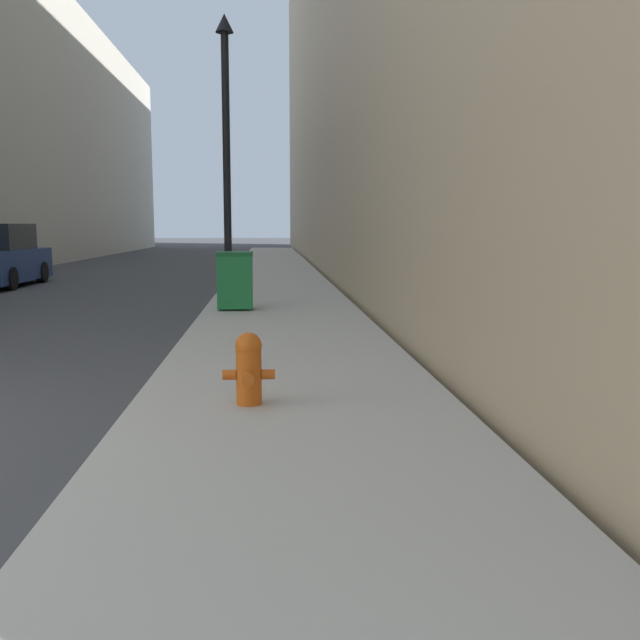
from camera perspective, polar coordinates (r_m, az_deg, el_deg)
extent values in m
cube|color=#B7B2A8|center=(23.01, -3.51, 3.39)|extent=(2.98, 60.00, 0.15)
cube|color=tan|center=(32.92, 10.53, 21.61)|extent=(12.00, 60.00, 19.62)
cylinder|color=#D15614|center=(6.40, -5.71, -4.58)|extent=(0.23, 0.23, 0.49)
sphere|color=#D15614|center=(6.35, -5.74, -2.06)|extent=(0.24, 0.24, 0.24)
cylinder|color=#D15614|center=(6.34, -5.75, -1.42)|extent=(0.06, 0.06, 0.05)
cylinder|color=#D15614|center=(6.23, -5.76, -4.69)|extent=(0.11, 0.12, 0.11)
cylinder|color=#D15614|center=(6.40, -7.27, -4.37)|extent=(0.12, 0.09, 0.09)
cylinder|color=#D15614|center=(6.39, -4.15, -4.35)|extent=(0.12, 0.09, 0.09)
cube|color=#1E7538|center=(13.66, -6.81, 3.04)|extent=(0.65, 0.59, 0.99)
cube|color=#16572A|center=(13.63, -6.84, 5.27)|extent=(0.67, 0.60, 0.08)
cylinder|color=black|center=(13.96, -7.87, 1.28)|extent=(0.05, 0.16, 0.16)
cylinder|color=black|center=(13.94, -5.59, 1.31)|extent=(0.05, 0.16, 0.16)
cylinder|color=black|center=(16.35, -7.31, 2.36)|extent=(0.32, 0.32, 0.25)
cylinder|color=black|center=(16.33, -7.47, 12.02)|extent=(0.17, 0.17, 5.76)
cone|color=black|center=(16.86, -7.66, 22.50)|extent=(0.40, 0.40, 0.40)
cylinder|color=black|center=(23.60, -21.38, 3.58)|extent=(0.24, 0.64, 0.64)
cylinder|color=black|center=(21.04, -23.54, 3.05)|extent=(0.24, 0.64, 0.64)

